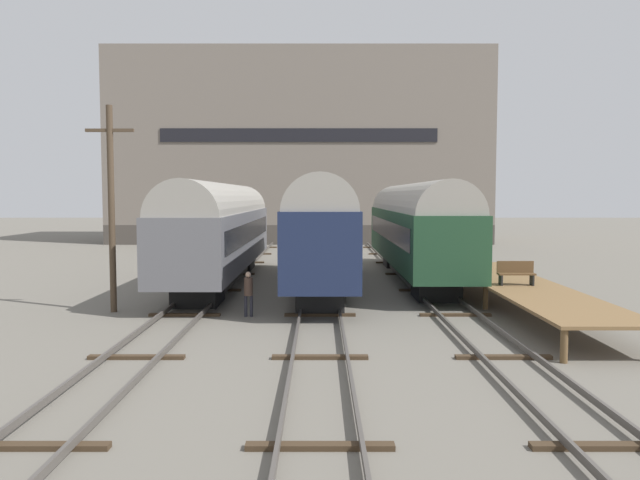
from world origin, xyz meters
TOP-DOWN VIEW (x-y plane):
  - ground_plane at (0.00, 0.00)m, footprint 200.00×200.00m
  - track_left at (-4.96, 0.00)m, footprint 2.60×60.00m
  - track_middle at (0.00, 0.00)m, footprint 2.60×60.00m
  - track_right at (4.96, 0.00)m, footprint 2.60×60.00m
  - train_car_grey at (-4.96, 5.63)m, footprint 3.00×18.74m
  - train_car_green at (4.96, 7.01)m, footprint 2.99×18.86m
  - train_car_navy at (0.00, 3.55)m, footprint 2.90×16.54m
  - station_platform at (7.75, -1.61)m, footprint 2.95×15.87m
  - bench at (7.47, -1.96)m, footprint 1.40×0.40m
  - person_worker at (-2.60, -3.10)m, footprint 0.32×0.32m
  - utility_pole at (-7.83, -2.16)m, footprint 1.80×0.24m
  - warehouse_building at (-1.89, 37.08)m, footprint 35.20×13.66m

SIDE VIEW (x-z plane):
  - ground_plane at x=0.00m, z-range 0.00..0.00m
  - track_left at x=-4.96m, z-range 0.01..0.27m
  - track_middle at x=0.00m, z-range 0.01..0.27m
  - track_right at x=4.96m, z-range 0.01..0.27m
  - station_platform at x=7.75m, z-range 0.43..1.43m
  - person_worker at x=-2.60m, z-range 0.16..1.81m
  - bench at x=7.47m, z-range 1.03..1.94m
  - train_car_grey at x=-4.96m, z-range 0.34..5.37m
  - train_car_green at x=4.96m, z-range 0.35..5.40m
  - train_car_navy at x=0.00m, z-range 0.37..5.59m
  - utility_pole at x=-7.83m, z-range 0.16..7.92m
  - warehouse_building at x=-1.89m, z-range 0.00..17.77m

